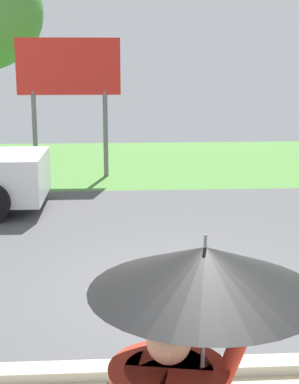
% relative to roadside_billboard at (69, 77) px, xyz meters
% --- Properties ---
extents(ground_plane, '(40.00, 22.00, 0.20)m').
position_rel_roadside_billboard_xyz_m(ground_plane, '(1.85, -4.83, -2.60)').
color(ground_plane, '#4C4C4F').
extents(roadside_billboard, '(2.60, 0.12, 3.50)m').
position_rel_roadside_billboard_xyz_m(roadside_billboard, '(0.00, 0.00, 0.00)').
color(roadside_billboard, slate).
rests_on(roadside_billboard, ground_plane).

